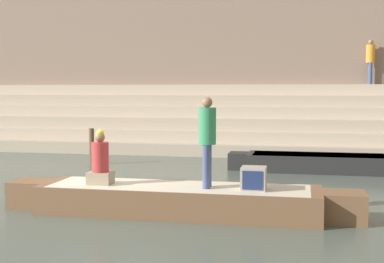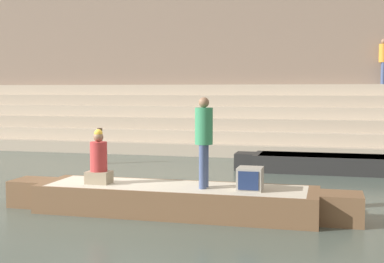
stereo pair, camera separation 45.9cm
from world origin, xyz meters
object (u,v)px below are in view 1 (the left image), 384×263
at_px(person_rowing, 100,162).
at_px(tv_set, 254,178).
at_px(person_on_steps, 370,59).
at_px(mooring_post, 92,146).
at_px(person_standing, 207,136).
at_px(rowboat_main, 178,199).
at_px(moored_boat_shore, 318,162).

relative_size(person_rowing, tv_set, 2.30).
bearing_deg(person_on_steps, mooring_post, 130.16).
bearing_deg(mooring_post, person_standing, -51.79).
xyz_separation_m(person_standing, mooring_post, (-4.60, 5.85, -0.89)).
bearing_deg(person_standing, person_rowing, 170.23).
relative_size(rowboat_main, person_standing, 4.05).
distance_m(person_standing, moored_boat_shore, 6.28).
height_order(tv_set, person_on_steps, person_on_steps).
height_order(person_standing, mooring_post, person_standing).
bearing_deg(tv_set, mooring_post, 133.28).
distance_m(tv_set, moored_boat_shore, 5.98).
height_order(tv_set, mooring_post, mooring_post).
bearing_deg(moored_boat_shore, person_on_steps, 70.55).
relative_size(rowboat_main, person_on_steps, 4.02).
xyz_separation_m(moored_boat_shore, person_on_steps, (1.94, 5.47, 3.14)).
distance_m(rowboat_main, person_on_steps, 12.49).
bearing_deg(rowboat_main, moored_boat_shore, 68.72).
distance_m(person_rowing, moored_boat_shore, 7.15).
distance_m(person_rowing, tv_set, 2.83).
bearing_deg(mooring_post, person_rowing, -66.11).
height_order(rowboat_main, person_rowing, person_rowing).
height_order(rowboat_main, tv_set, tv_set).
distance_m(tv_set, person_on_steps, 12.04).
xyz_separation_m(mooring_post, person_on_steps, (8.62, 5.43, 2.85)).
xyz_separation_m(person_standing, person_rowing, (-2.00, -0.04, -0.52)).
bearing_deg(mooring_post, person_on_steps, 32.21).
relative_size(person_standing, mooring_post, 1.48).
xyz_separation_m(rowboat_main, person_on_steps, (4.56, 11.20, 3.12)).
bearing_deg(person_rowing, moored_boat_shore, 65.72).
relative_size(person_rowing, mooring_post, 0.93).
xyz_separation_m(rowboat_main, moored_boat_shore, (2.62, 5.73, -0.02)).
distance_m(person_standing, person_on_steps, 12.13).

